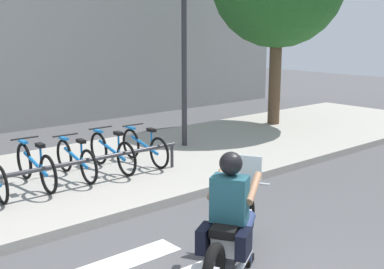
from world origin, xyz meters
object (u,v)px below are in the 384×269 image
(rider, at_px, (231,203))
(bicycle_6, at_px, (144,147))
(bicycle_4, at_px, (76,159))
(bike_rack, at_px, (50,169))
(motorcycle, at_px, (233,231))
(bicycle_3, at_px, (35,166))
(street_lamp, at_px, (184,43))
(bicycle_5, at_px, (112,152))

(rider, height_order, bicycle_6, rider)
(bicycle_4, distance_m, bike_rack, 0.93)
(rider, bearing_deg, motorcycle, 27.65)
(bicycle_3, bearing_deg, bike_rack, -90.01)
(motorcycle, height_order, rider, rider)
(bicycle_3, height_order, street_lamp, street_lamp)
(bicycle_6, bearing_deg, bicycle_3, -179.98)
(bicycle_6, bearing_deg, street_lamp, 23.26)
(motorcycle, relative_size, bicycle_5, 1.13)
(bicycle_6, bearing_deg, bike_rack, -165.93)
(bicycle_3, distance_m, bicycle_6, 2.21)
(bicycle_3, xyz_separation_m, street_lamp, (3.80, 0.68, 1.93))
(bicycle_3, relative_size, bicycle_4, 1.08)
(bicycle_3, height_order, bicycle_6, bicycle_3)
(bicycle_3, bearing_deg, bicycle_4, 0.04)
(motorcycle, bearing_deg, bicycle_6, 68.87)
(bike_rack, bearing_deg, bicycle_5, 20.58)
(bicycle_3, distance_m, bicycle_5, 1.48)
(bike_rack, bearing_deg, bicycle_4, 36.92)
(motorcycle, relative_size, rider, 1.31)
(motorcycle, xyz_separation_m, bicycle_4, (0.05, 3.95, 0.04))
(rider, height_order, street_lamp, street_lamp)
(bicycle_6, relative_size, bike_rack, 0.32)
(bicycle_3, bearing_deg, motorcycle, -80.14)
(rider, distance_m, street_lamp, 5.88)
(rider, relative_size, bicycle_5, 0.86)
(rider, xyz_separation_m, bike_rack, (-0.62, 3.43, -0.24))
(bicycle_5, height_order, street_lamp, street_lamp)
(motorcycle, xyz_separation_m, bicycle_6, (1.53, 3.95, 0.04))
(bike_rack, bearing_deg, rider, -79.81)
(rider, xyz_separation_m, street_lamp, (3.18, 4.67, 1.62))
(bicycle_3, distance_m, bike_rack, 0.56)
(bike_rack, relative_size, street_lamp, 1.26)
(rider, bearing_deg, bike_rack, 100.19)
(motorcycle, distance_m, bicycle_4, 3.95)
(rider, distance_m, bicycle_4, 4.00)
(bike_rack, height_order, street_lamp, street_lamp)
(rider, xyz_separation_m, bicycle_3, (-0.62, 3.99, -0.31))
(motorcycle, bearing_deg, street_lamp, 56.10)
(motorcycle, bearing_deg, bicycle_5, 78.70)
(bicycle_5, relative_size, bicycle_6, 1.03)
(bike_rack, xyz_separation_m, street_lamp, (3.80, 1.24, 1.87))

